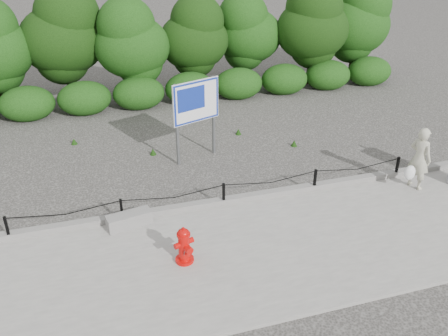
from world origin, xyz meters
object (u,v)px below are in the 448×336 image
at_px(pedestrian, 419,159).
at_px(fire_hydrant, 184,246).
at_px(advertising_sign, 196,105).
at_px(concrete_block, 129,220).

bearing_deg(pedestrian, fire_hydrant, 82.28).
distance_m(fire_hydrant, advertising_sign, 5.07).
bearing_deg(concrete_block, fire_hydrant, -60.11).
bearing_deg(advertising_sign, concrete_block, -147.91).
relative_size(fire_hydrant, advertising_sign, 0.34).
relative_size(concrete_block, advertising_sign, 0.42).
bearing_deg(advertising_sign, fire_hydrant, -127.04).
xyz_separation_m(fire_hydrant, advertising_sign, (1.45, 4.70, 1.24)).
xyz_separation_m(fire_hydrant, concrete_block, (-0.94, 1.64, -0.23)).
relative_size(pedestrian, advertising_sign, 0.69).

